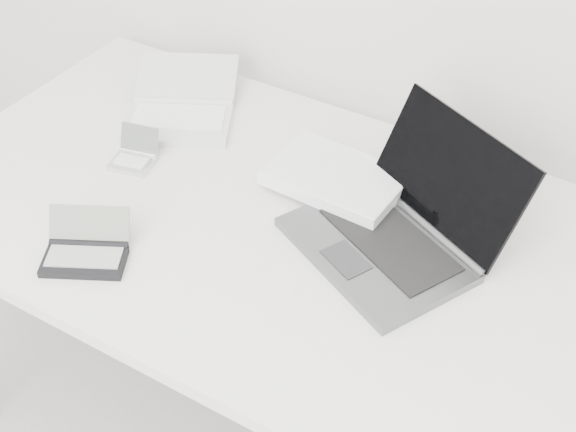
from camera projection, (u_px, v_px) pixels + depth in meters
The scene contains 5 objects.
desk at pixel (312, 252), 1.52m from camera, with size 1.60×0.80×0.73m.
laptop_large at pixel (373, 207), 1.49m from camera, with size 0.52×0.43×0.20m.
netbook_open_white at pixel (181, 110), 1.77m from camera, with size 0.33×0.36×0.06m.
pda_silver at pixel (134, 157), 1.64m from camera, with size 0.10×0.10×0.07m.
palmtop_charcoal at pixel (86, 252), 1.43m from camera, with size 0.19×0.18×0.07m.
Camera 1 is at (0.53, 0.58, 1.73)m, focal length 50.00 mm.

